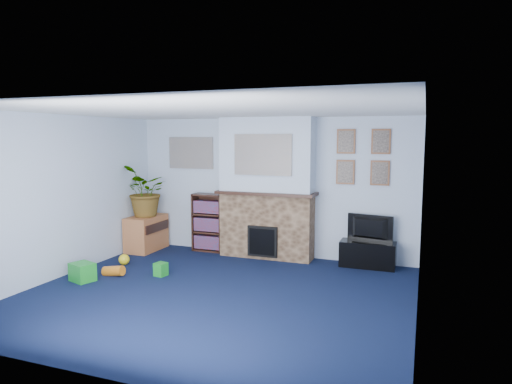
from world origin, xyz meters
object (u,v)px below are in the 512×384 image
at_px(tv_stand, 368,253).
at_px(bookshelf, 209,224).
at_px(sideboard, 146,231).
at_px(television, 369,228).

distance_m(tv_stand, bookshelf, 2.86).
height_order(tv_stand, bookshelf, bookshelf).
bearing_deg(sideboard, tv_stand, 4.05).
relative_size(tv_stand, television, 1.18).
bearing_deg(tv_stand, television, 90.00).
height_order(tv_stand, sideboard, sideboard).
bearing_deg(sideboard, television, 4.33).
xyz_separation_m(tv_stand, bookshelf, (-2.85, 0.08, 0.28)).
bearing_deg(bookshelf, television, -1.13).
bearing_deg(television, sideboard, 15.27).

